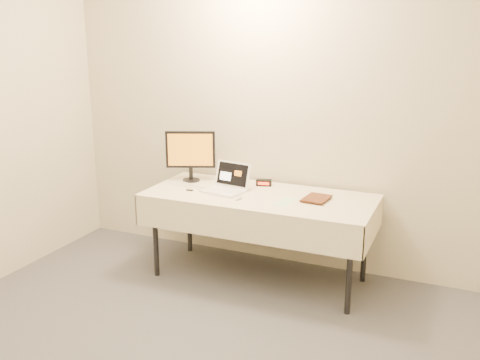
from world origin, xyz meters
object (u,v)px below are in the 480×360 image
at_px(monitor, 190,152).
at_px(book, 306,183).
at_px(table, 259,202).
at_px(laptop, 227,184).

bearing_deg(monitor, book, -28.04).
xyz_separation_m(table, monitor, (-0.71, 0.16, 0.32)).
height_order(table, monitor, monitor).
bearing_deg(book, table, -167.46).
relative_size(table, book, 7.45).
distance_m(table, monitor, 0.80).
height_order(laptop, monitor, monitor).
bearing_deg(table, laptop, 178.89).
bearing_deg(table, book, 7.24).
relative_size(monitor, book, 1.79).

